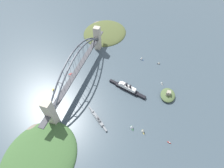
# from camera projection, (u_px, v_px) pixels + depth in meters

# --- Properties ---
(ground_plane) EXTENTS (1400.00, 1400.00, 0.00)m
(ground_plane) POSITION_uv_depth(u_px,v_px,m) (80.00, 78.00, 409.66)
(ground_plane) COLOR #3D4C56
(harbor_arch_bridge) EXTENTS (300.17, 15.80, 79.43)m
(harbor_arch_bridge) POSITION_uv_depth(u_px,v_px,m) (78.00, 68.00, 382.92)
(harbor_arch_bridge) COLOR #BCB29E
(harbor_arch_bridge) RESTS_ON ground
(headland_west_shore) EXTENTS (142.39, 127.69, 19.81)m
(headland_west_shore) POSITION_uv_depth(u_px,v_px,m) (105.00, 32.00, 531.99)
(headland_west_shore) COLOR #4C562D
(headland_west_shore) RESTS_ON ground
(headland_east_shore) EXTENTS (140.38, 123.83, 26.49)m
(headland_east_shore) POSITION_uv_depth(u_px,v_px,m) (39.00, 157.00, 294.29)
(headland_east_shore) COLOR #3D6033
(headland_east_shore) RESTS_ON ground
(ocean_liner) EXTENTS (31.08, 89.39, 19.59)m
(ocean_liner) POSITION_uv_depth(u_px,v_px,m) (127.00, 88.00, 383.44)
(ocean_liner) COLOR black
(ocean_liner) RESTS_ON ground
(naval_cruiser) EXTENTS (42.56, 53.77, 16.51)m
(naval_cruiser) POSITION_uv_depth(u_px,v_px,m) (97.00, 118.00, 338.66)
(naval_cruiser) COLOR slate
(naval_cruiser) RESTS_ON ground
(fort_island_mid_harbor) EXTENTS (39.40, 30.97, 17.41)m
(fort_island_mid_harbor) POSITION_uv_depth(u_px,v_px,m) (168.00, 95.00, 372.69)
(fort_island_mid_harbor) COLOR #4C6038
(fort_island_mid_harbor) RESTS_ON ground
(seaplane_taxiing_near_bridge) EXTENTS (9.47, 8.17, 4.76)m
(seaplane_taxiing_near_bridge) POSITION_uv_depth(u_px,v_px,m) (53.00, 90.00, 385.49)
(seaplane_taxiing_near_bridge) COLOR #B7B7B2
(seaplane_taxiing_near_bridge) RESTS_ON ground
(seaplane_second_in_formation) EXTENTS (9.70, 8.69, 5.03)m
(seaplane_second_in_formation) POSITION_uv_depth(u_px,v_px,m) (71.00, 74.00, 414.99)
(seaplane_second_in_formation) COLOR #B7B7B2
(seaplane_second_in_formation) RESTS_ON ground
(small_boat_0) EXTENTS (7.68, 5.91, 8.26)m
(small_boat_0) POSITION_uv_depth(u_px,v_px,m) (162.00, 83.00, 396.12)
(small_boat_0) COLOR silver
(small_boat_0) RESTS_ON ground
(small_boat_1) EXTENTS (8.04, 9.86, 10.50)m
(small_boat_1) POSITION_uv_depth(u_px,v_px,m) (142.00, 58.00, 449.06)
(small_boat_1) COLOR #234C8C
(small_boat_1) RESTS_ON ground
(small_boat_2) EXTENTS (9.03, 7.33, 11.56)m
(small_boat_2) POSITION_uv_depth(u_px,v_px,m) (143.00, 130.00, 319.58)
(small_boat_2) COLOR gold
(small_boat_2) RESTS_ON ground
(small_boat_3) EXTENTS (10.02, 8.30, 10.84)m
(small_boat_3) POSITION_uv_depth(u_px,v_px,m) (132.00, 127.00, 325.01)
(small_boat_3) COLOR #2D6B3D
(small_boat_3) RESTS_ON ground
(small_boat_4) EXTENTS (2.03, 7.06, 2.29)m
(small_boat_4) POSITION_uv_depth(u_px,v_px,m) (169.00, 143.00, 309.65)
(small_boat_4) COLOR #B2231E
(small_boat_4) RESTS_ON ground
(small_boat_5) EXTENTS (5.70, 7.56, 8.86)m
(small_boat_5) POSITION_uv_depth(u_px,v_px,m) (159.00, 63.00, 438.68)
(small_boat_5) COLOR black
(small_boat_5) RESTS_ON ground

